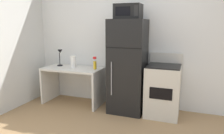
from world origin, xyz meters
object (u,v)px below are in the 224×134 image
at_px(spray_bottle, 95,64).
at_px(refrigerator, 128,67).
at_px(desk, 73,78).
at_px(paper_towel_roll, 73,62).
at_px(oven_range, 163,90).
at_px(desk_lamp, 60,55).
at_px(microwave, 128,12).

height_order(spray_bottle, refrigerator, refrigerator).
bearing_deg(refrigerator, desk, 179.97).
xyz_separation_m(paper_towel_roll, spray_bottle, (0.47, 0.03, -0.02)).
xyz_separation_m(paper_towel_roll, oven_range, (1.81, 0.01, -0.40)).
bearing_deg(refrigerator, desk_lamp, 177.03).
distance_m(desk, spray_bottle, 0.58).
relative_size(spray_bottle, refrigerator, 0.15).
xyz_separation_m(spray_bottle, refrigerator, (0.69, -0.04, 0.01)).
height_order(desk, desk_lamp, desk_lamp).
height_order(paper_towel_roll, oven_range, oven_range).
xyz_separation_m(spray_bottle, microwave, (0.69, -0.06, 0.99)).
bearing_deg(microwave, oven_range, 3.12).
distance_m(refrigerator, microwave, 0.99).
bearing_deg(oven_range, desk, -179.57).
distance_m(refrigerator, oven_range, 0.76).
bearing_deg(desk, microwave, -1.08).
relative_size(refrigerator, microwave, 3.72).
distance_m(desk, microwave, 1.76).
bearing_deg(paper_towel_roll, desk_lamp, 168.75).
bearing_deg(desk, spray_bottle, 4.62).
xyz_separation_m(refrigerator, microwave, (0.00, -0.02, 0.99)).
xyz_separation_m(desk, desk_lamp, (-0.35, 0.08, 0.46)).
xyz_separation_m(desk, microwave, (1.16, -0.02, 1.31)).
relative_size(paper_towel_roll, refrigerator, 0.14).
height_order(desk_lamp, oven_range, desk_lamp).
height_order(spray_bottle, oven_range, oven_range).
height_order(microwave, oven_range, microwave).
height_order(paper_towel_roll, refrigerator, refrigerator).
height_order(desk, microwave, microwave).
bearing_deg(microwave, desk, 178.92).
distance_m(paper_towel_roll, spray_bottle, 0.47).
relative_size(desk, microwave, 2.61).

